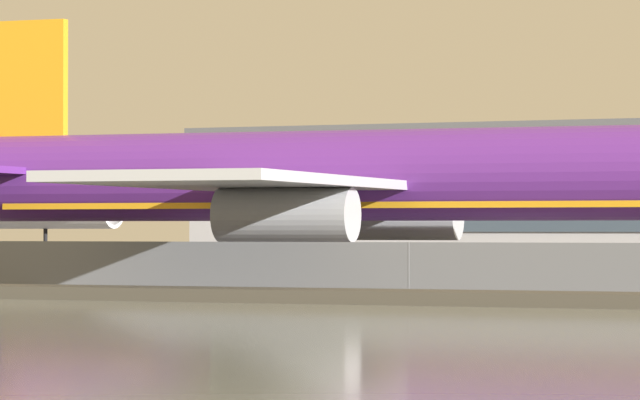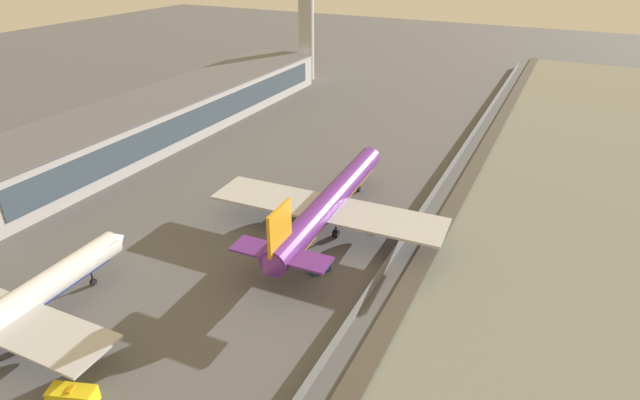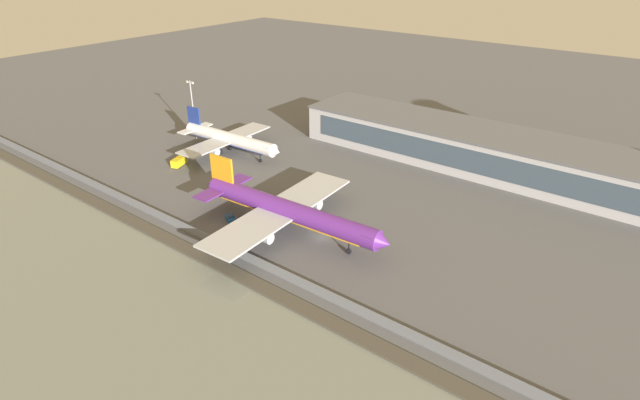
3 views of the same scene
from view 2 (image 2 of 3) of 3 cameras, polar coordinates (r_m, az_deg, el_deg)
name	(u,v)px [view 2 (image 2 of 3)]	position (r m, az deg, el deg)	size (l,w,h in m)	color
ground_plane	(335,207)	(96.69, 1.74, -0.77)	(500.00, 500.00, 0.00)	#565659
shoreline_seawall	(440,230)	(91.08, 13.52, -3.37)	(320.00, 3.00, 0.50)	#474238
perimeter_fence	(416,220)	(91.50, 10.87, -2.29)	(280.00, 0.10, 2.21)	slate
cargo_jet_purple	(329,203)	(87.30, 1.06, -0.33)	(48.41, 41.83, 13.28)	#602889
passenger_jet_white	(12,310)	(75.44, -31.75, -10.64)	(37.89, 32.17, 11.70)	white
baggage_tug	(320,267)	(78.21, 0.00, -7.68)	(3.58, 2.88, 1.80)	#19519E
ops_van	(74,396)	(65.17, -26.31, -19.47)	(3.72, 5.60, 2.48)	yellow
control_tower	(306,13)	(185.94, -1.61, 20.59)	(10.84, 10.84, 40.40)	#ADADB2
terminal_building	(173,112)	(139.67, -16.41, 9.61)	(119.51, 21.29, 10.56)	#B2B2B7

